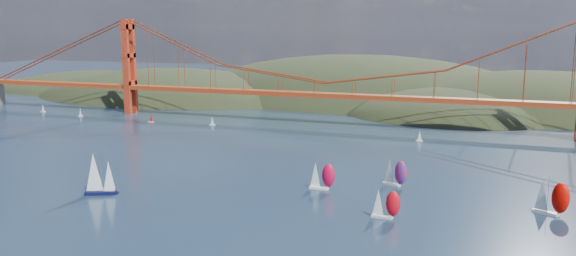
{
  "coord_description": "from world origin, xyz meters",
  "views": [
    {
      "loc": [
        81.0,
        -98.82,
        50.2
      ],
      "look_at": [
        12.18,
        90.0,
        14.16
      ],
      "focal_mm": 35.0,
      "sensor_mm": 36.0,
      "label": 1
    }
  ],
  "objects_px": {
    "sloop_navy": "(98,174)",
    "racer_0": "(322,175)",
    "racer_1": "(385,203)",
    "racer_2": "(551,197)",
    "racer_rwb": "(395,172)"
  },
  "relations": [
    {
      "from": "sloop_navy",
      "to": "racer_0",
      "type": "height_order",
      "value": "sloop_navy"
    },
    {
      "from": "racer_1",
      "to": "racer_2",
      "type": "bearing_deg",
      "value": 25.01
    },
    {
      "from": "racer_1",
      "to": "racer_2",
      "type": "xyz_separation_m",
      "value": [
        41.57,
        18.25,
        0.94
      ]
    },
    {
      "from": "racer_2",
      "to": "racer_1",
      "type": "bearing_deg",
      "value": -130.12
    },
    {
      "from": "sloop_navy",
      "to": "racer_rwb",
      "type": "relative_size",
      "value": 1.48
    },
    {
      "from": "racer_rwb",
      "to": "racer_0",
      "type": "bearing_deg",
      "value": -125.49
    },
    {
      "from": "sloop_navy",
      "to": "racer_2",
      "type": "height_order",
      "value": "sloop_navy"
    },
    {
      "from": "racer_1",
      "to": "racer_rwb",
      "type": "distance_m",
      "value": 32.58
    },
    {
      "from": "racer_rwb",
      "to": "sloop_navy",
      "type": "bearing_deg",
      "value": -129.34
    },
    {
      "from": "racer_1",
      "to": "racer_rwb",
      "type": "xyz_separation_m",
      "value": [
        -2.87,
        32.45,
        0.41
      ]
    },
    {
      "from": "racer_0",
      "to": "racer_2",
      "type": "bearing_deg",
      "value": -2.06
    },
    {
      "from": "sloop_navy",
      "to": "racer_1",
      "type": "bearing_deg",
      "value": -18.93
    },
    {
      "from": "racer_0",
      "to": "racer_1",
      "type": "bearing_deg",
      "value": -40.84
    },
    {
      "from": "racer_1",
      "to": "sloop_navy",
      "type": "bearing_deg",
      "value": -173.31
    },
    {
      "from": "racer_1",
      "to": "racer_0",
      "type": "bearing_deg",
      "value": 140.61
    }
  ]
}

